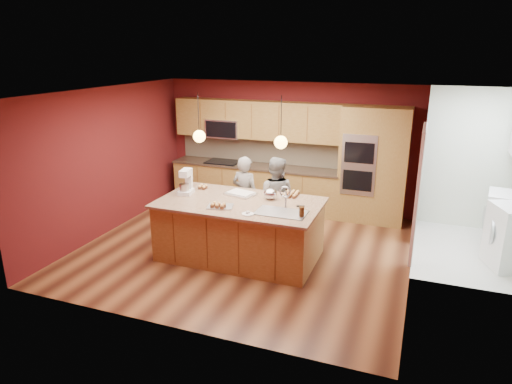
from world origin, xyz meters
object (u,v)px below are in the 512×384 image
at_px(island, 241,229).
at_px(mixing_bowl, 270,194).
at_px(stand_mixer, 186,183).
at_px(person_left, 245,195).
at_px(person_right, 275,198).

distance_m(island, mixing_bowl, 0.76).
relative_size(island, stand_mixer, 6.23).
height_order(person_left, person_right, person_right).
relative_size(island, mixing_bowl, 11.63).
relative_size(person_left, person_right, 0.97).
height_order(person_left, stand_mixer, person_left).
xyz_separation_m(person_left, mixing_bowl, (0.73, -0.70, 0.32)).
xyz_separation_m(island, person_left, (-0.31, 0.99, 0.25)).
xyz_separation_m(island, mixing_bowl, (0.42, 0.30, 0.57)).
distance_m(stand_mixer, mixing_bowl, 1.47).
bearing_deg(island, mixing_bowl, 35.44).
xyz_separation_m(person_right, mixing_bowl, (0.14, -0.70, 0.30)).
height_order(island, mixing_bowl, island).
bearing_deg(person_left, person_right, -169.64).
bearing_deg(person_left, stand_mixer, 62.01).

